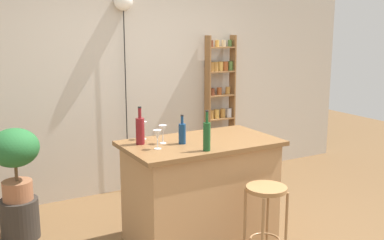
{
  "coord_description": "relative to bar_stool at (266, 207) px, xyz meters",
  "views": [
    {
      "loc": [
        -2.07,
        -3.23,
        1.99
      ],
      "look_at": [
        0.05,
        0.55,
        1.09
      ],
      "focal_mm": 44.05,
      "sensor_mm": 36.0,
      "label": 1
    }
  ],
  "objects": [
    {
      "name": "back_wall",
      "position": [
        -0.23,
        2.32,
        0.89
      ],
      "size": [
        6.4,
        0.1,
        2.8
      ],
      "primitive_type": "cube",
      "color": "#BCB2A3",
      "rests_on": "ground"
    },
    {
      "name": "wine_glass_center",
      "position": [
        -0.56,
        0.77,
        0.55
      ],
      "size": [
        0.07,
        0.07,
        0.16
      ],
      "color": "silver",
      "rests_on": "kitchen_counter"
    },
    {
      "name": "wine_glass_right",
      "position": [
        -0.65,
        0.99,
        0.55
      ],
      "size": [
        0.07,
        0.07,
        0.16
      ],
      "color": "silver",
      "rests_on": "kitchen_counter"
    },
    {
      "name": "bottle_soda_blue",
      "position": [
        -0.41,
        0.67,
        0.53
      ],
      "size": [
        0.06,
        0.06,
        0.26
      ],
      "color": "navy",
      "rests_on": "kitchen_counter"
    },
    {
      "name": "pendant_globe_light",
      "position": [
        -0.33,
        2.21,
        1.68
      ],
      "size": [
        0.21,
        0.21,
        2.33
      ],
      "color": "black",
      "rests_on": "ground"
    },
    {
      "name": "bar_stool",
      "position": [
        0.0,
        0.0,
        0.0
      ],
      "size": [
        0.33,
        0.33,
        0.68
      ],
      "color": "#997047",
      "rests_on": "ground"
    },
    {
      "name": "bottle_spirits_clear",
      "position": [
        -0.35,
        0.37,
        0.56
      ],
      "size": [
        0.06,
        0.06,
        0.34
      ],
      "color": "#194C23",
      "rests_on": "kitchen_counter"
    },
    {
      "name": "bottle_sauce_amber",
      "position": [
        -0.74,
        0.84,
        0.56
      ],
      "size": [
        0.08,
        0.08,
        0.33
      ],
      "color": "maroon",
      "rests_on": "kitchen_counter"
    },
    {
      "name": "plant_stool",
      "position": [
        -1.69,
        1.52,
        -0.32
      ],
      "size": [
        0.35,
        0.35,
        0.38
      ],
      "primitive_type": "cylinder",
      "color": "#2D2823",
      "rests_on": "ground"
    },
    {
      "name": "potted_plant",
      "position": [
        -1.69,
        1.52,
        0.3
      ],
      "size": [
        0.45,
        0.4,
        0.68
      ],
      "color": "#935B3D",
      "rests_on": "plant_stool"
    },
    {
      "name": "spice_shelf",
      "position": [
        0.95,
        2.18,
        0.44
      ],
      "size": [
        0.39,
        0.13,
        1.83
      ],
      "color": "olive",
      "rests_on": "ground"
    },
    {
      "name": "wine_glass_left",
      "position": [
        -0.68,
        0.62,
        0.55
      ],
      "size": [
        0.07,
        0.07,
        0.16
      ],
      "color": "silver",
      "rests_on": "kitchen_counter"
    },
    {
      "name": "kitchen_counter",
      "position": [
        -0.23,
        0.67,
        -0.03
      ],
      "size": [
        1.39,
        0.79,
        0.94
      ],
      "color": "tan",
      "rests_on": "ground"
    }
  ]
}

